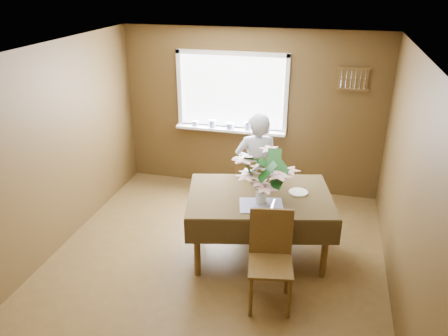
% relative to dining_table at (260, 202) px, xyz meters
% --- Properties ---
extents(floor, '(4.50, 4.50, 0.00)m').
position_rel_dining_table_xyz_m(floor, '(-0.47, -0.41, -0.72)').
color(floor, '#513B1B').
rests_on(floor, ground).
extents(ceiling, '(4.50, 4.50, 0.00)m').
position_rel_dining_table_xyz_m(ceiling, '(-0.47, -0.41, 1.78)').
color(ceiling, white).
rests_on(ceiling, wall_back).
extents(wall_back, '(4.00, 0.00, 4.00)m').
position_rel_dining_table_xyz_m(wall_back, '(-0.47, 1.84, 0.53)').
color(wall_back, brown).
rests_on(wall_back, floor).
extents(wall_front, '(4.00, 0.00, 4.00)m').
position_rel_dining_table_xyz_m(wall_front, '(-0.47, -2.66, 0.53)').
color(wall_front, brown).
rests_on(wall_front, floor).
extents(wall_left, '(0.00, 4.50, 4.50)m').
position_rel_dining_table_xyz_m(wall_left, '(-2.47, -0.41, 0.53)').
color(wall_left, brown).
rests_on(wall_left, floor).
extents(wall_right, '(0.00, 4.50, 4.50)m').
position_rel_dining_table_xyz_m(wall_right, '(1.53, -0.41, 0.53)').
color(wall_right, brown).
rests_on(wall_right, floor).
extents(window_assembly, '(1.72, 0.20, 1.22)m').
position_rel_dining_table_xyz_m(window_assembly, '(-0.76, 1.79, 0.64)').
color(window_assembly, white).
rests_on(window_assembly, wall_back).
extents(spoon_rack, '(0.44, 0.05, 0.33)m').
position_rel_dining_table_xyz_m(spoon_rack, '(0.98, 1.81, 1.13)').
color(spoon_rack, brown).
rests_on(spoon_rack, wall_back).
extents(dining_table, '(1.90, 1.50, 0.83)m').
position_rel_dining_table_xyz_m(dining_table, '(0.00, 0.00, 0.00)').
color(dining_table, brown).
rests_on(dining_table, floor).
extents(chair_far, '(0.46, 0.46, 1.00)m').
position_rel_dining_table_xyz_m(chair_far, '(-0.24, 0.77, -0.18)').
color(chair_far, brown).
rests_on(chair_far, floor).
extents(chair_near, '(0.51, 0.51, 1.04)m').
position_rel_dining_table_xyz_m(chair_near, '(0.26, -0.81, -0.16)').
color(chair_near, brown).
rests_on(chair_near, floor).
extents(seated_woman, '(0.66, 0.53, 1.58)m').
position_rel_dining_table_xyz_m(seated_woman, '(-0.18, 0.76, 0.07)').
color(seated_woman, white).
rests_on(seated_woman, floor).
extents(flower_bouquet, '(0.64, 0.64, 0.55)m').
position_rel_dining_table_xyz_m(flower_bouquet, '(0.04, -0.19, 0.46)').
color(flower_bouquet, white).
rests_on(flower_bouquet, dining_table).
extents(side_plate, '(0.26, 0.26, 0.01)m').
position_rel_dining_table_xyz_m(side_plate, '(0.44, 0.16, 0.11)').
color(side_plate, white).
rests_on(side_plate, dining_table).
extents(table_knife, '(0.02, 0.22, 0.00)m').
position_rel_dining_table_xyz_m(table_knife, '(0.19, -0.20, 0.11)').
color(table_knife, silver).
rests_on(table_knife, dining_table).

